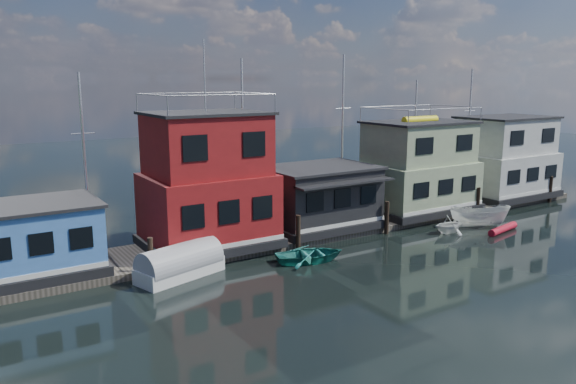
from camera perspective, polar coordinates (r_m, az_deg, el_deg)
ground at (r=29.75m, az=17.63°, el=-8.97°), size 160.00×160.00×0.00m
dock at (r=38.07m, az=3.76°, el=-3.66°), size 48.00×5.00×0.40m
houseboat_blue at (r=30.93m, az=-24.37°, el=-4.40°), size 6.40×4.90×3.66m
houseboat_red at (r=33.02m, az=-8.17°, el=0.86°), size 7.40×5.90×11.86m
houseboat_dark at (r=37.25m, az=3.20°, el=-0.49°), size 7.40×6.10×4.06m
houseboat_green at (r=42.84m, az=13.07°, el=2.34°), size 8.40×5.90×7.03m
houseboat_white at (r=50.39m, az=21.12°, el=3.18°), size 8.40×5.90×6.66m
pilings at (r=35.49m, az=6.00°, el=-3.32°), size 42.28×0.28×2.20m
background_masts at (r=44.64m, az=4.27°, el=5.55°), size 36.40×0.16×12.00m
red_kayak at (r=40.25m, az=21.00°, el=-3.52°), size 3.29×1.11×0.48m
tarp_runabout at (r=29.76m, az=-10.91°, el=-7.19°), size 4.94×3.05×1.87m
motorboat at (r=40.90m, az=18.90°, el=-2.35°), size 4.24×3.59×1.58m
dinghy_white at (r=38.84m, az=16.03°, el=-3.15°), size 2.53×2.24×1.23m
dinghy_teal at (r=31.74m, az=2.27°, el=-6.36°), size 4.48×3.69×0.81m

